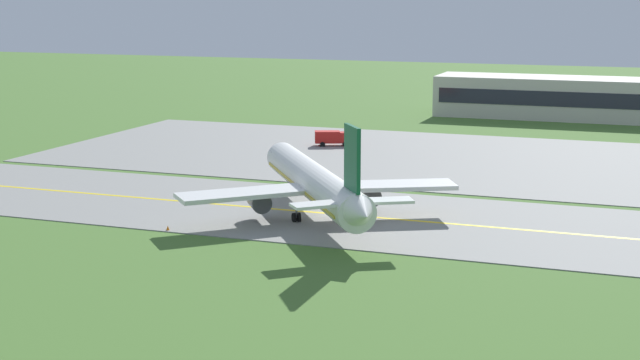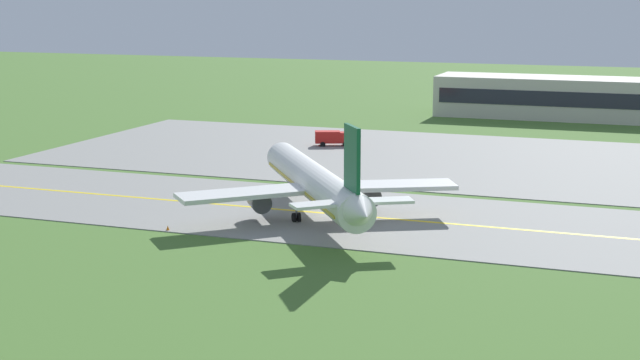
% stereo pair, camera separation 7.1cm
% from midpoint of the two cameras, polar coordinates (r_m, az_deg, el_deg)
% --- Properties ---
extents(ground_plane, '(500.00, 500.00, 0.00)m').
position_cam_midpoint_polar(ground_plane, '(109.33, 0.96, -2.15)').
color(ground_plane, '#47702D').
extents(taxiway_strip, '(240.00, 28.00, 0.10)m').
position_cam_midpoint_polar(taxiway_strip, '(109.32, 0.96, -2.12)').
color(taxiway_strip, gray).
rests_on(taxiway_strip, ground).
extents(apron_pad, '(140.00, 52.00, 0.10)m').
position_cam_midpoint_polar(apron_pad, '(146.84, 10.05, 1.17)').
color(apron_pad, gray).
rests_on(apron_pad, ground).
extents(taxiway_centreline, '(220.00, 0.60, 0.01)m').
position_cam_midpoint_polar(taxiway_centreline, '(109.30, 0.96, -2.09)').
color(taxiway_centreline, yellow).
rests_on(taxiway_centreline, taxiway_strip).
extents(airplane_lead, '(28.82, 34.43, 12.70)m').
position_cam_midpoint_polar(airplane_lead, '(106.98, -0.28, -0.18)').
color(airplane_lead, white).
rests_on(airplane_lead, ground).
extents(service_truck_baggage, '(6.33, 4.17, 2.60)m').
position_cam_midpoint_polar(service_truck_baggage, '(158.73, 0.78, 2.63)').
color(service_truck_baggage, red).
rests_on(service_truck_baggage, ground).
extents(terminal_building, '(67.03, 13.88, 9.70)m').
position_cam_midpoint_polar(terminal_building, '(200.78, 16.78, 4.75)').
color(terminal_building, beige).
rests_on(terminal_building, ground).
extents(traffic_cone_near_edge, '(0.44, 0.44, 0.60)m').
position_cam_midpoint_polar(traffic_cone_near_edge, '(103.25, -9.27, -2.93)').
color(traffic_cone_near_edge, orange).
rests_on(traffic_cone_near_edge, ground).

